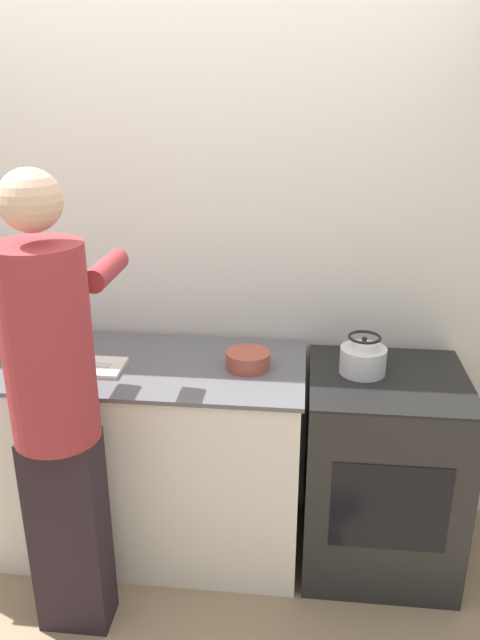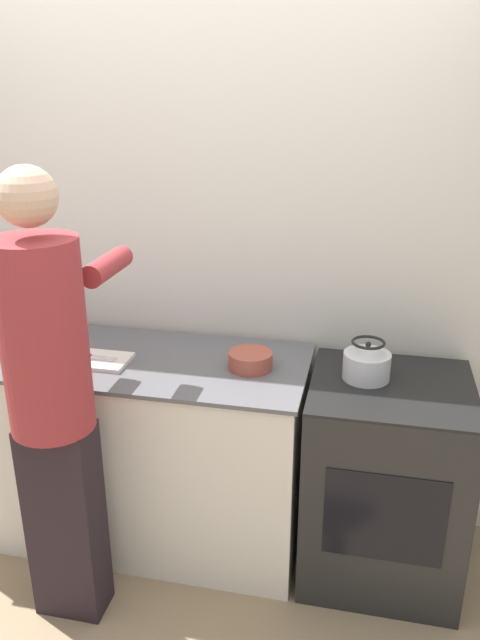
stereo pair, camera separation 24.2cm
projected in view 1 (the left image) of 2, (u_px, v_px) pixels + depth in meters
ground_plane at (177, 588)px, 2.66m from camera, size 12.00×12.00×0.00m
wall_back at (197, 251)px, 2.84m from camera, size 8.00×0.05×2.60m
counter at (114, 452)px, 2.82m from camera, size 1.70×0.65×0.90m
oven at (381, 470)px, 2.70m from camera, size 0.65×0.62×0.89m
person at (56, 401)px, 2.17m from camera, size 0.34×0.58×1.78m
cutting_board at (83, 366)px, 2.60m from camera, size 0.34×0.19×0.02m
knife at (88, 364)px, 2.59m from camera, size 0.19×0.04×0.01m
kettle at (363, 357)px, 2.56m from camera, size 0.19×0.19×0.16m
bowl_prep at (248, 360)px, 2.59m from camera, size 0.18×0.18×0.07m
canister_jar at (11, 327)px, 2.80m from camera, size 0.15×0.15×0.17m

